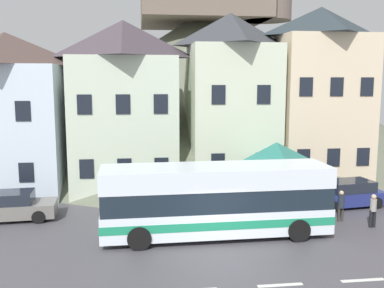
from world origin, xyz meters
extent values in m
cube|color=#4C494F|center=(0.00, 0.00, -0.03)|extent=(40.00, 60.00, 0.06)
cube|color=silver|center=(1.50, -2.19, 0.00)|extent=(1.60, 0.20, 0.01)
cube|color=silver|center=(4.50, -2.19, 0.00)|extent=(1.60, 0.20, 0.01)
cube|color=silver|center=(-11.14, 12.32, 3.93)|extent=(6.65, 6.65, 7.86)
pyramid|color=brown|center=(-11.14, 12.32, 8.85)|extent=(6.65, 6.65, 1.97)
cube|color=black|center=(-9.47, 8.97, 1.88)|extent=(0.80, 0.06, 1.10)
cube|color=black|center=(-9.47, 8.97, 5.30)|extent=(0.80, 0.06, 1.10)
cube|color=beige|center=(-4.07, 12.01, 4.18)|extent=(6.34, 6.03, 8.36)
pyramid|color=#473C46|center=(-4.07, 12.01, 9.49)|extent=(6.34, 6.03, 2.25)
cube|color=black|center=(-6.18, 8.97, 2.00)|extent=(0.80, 0.06, 1.10)
cube|color=black|center=(-4.07, 8.97, 2.00)|extent=(0.80, 0.06, 1.10)
cube|color=black|center=(-1.95, 8.97, 2.00)|extent=(0.80, 0.06, 1.10)
cube|color=black|center=(-6.18, 8.97, 5.63)|extent=(0.80, 0.06, 1.10)
cube|color=black|center=(-4.07, 8.97, 5.63)|extent=(0.80, 0.06, 1.10)
cube|color=black|center=(-1.95, 8.97, 5.63)|extent=(0.80, 0.06, 1.10)
cube|color=beige|center=(2.70, 12.09, 4.56)|extent=(5.35, 6.17, 9.12)
pyramid|color=#3A3C41|center=(2.70, 12.09, 10.14)|extent=(5.35, 6.17, 2.05)
cube|color=black|center=(1.36, 8.97, 2.18)|extent=(0.80, 0.06, 1.10)
cube|color=black|center=(4.03, 8.97, 2.18)|extent=(0.80, 0.06, 1.10)
cube|color=black|center=(1.36, 8.97, 6.14)|extent=(0.80, 0.06, 1.10)
cube|color=black|center=(4.03, 8.97, 6.14)|extent=(0.80, 0.06, 1.10)
cube|color=beige|center=(8.47, 11.61, 4.88)|extent=(5.68, 5.23, 9.77)
pyramid|color=#2C363B|center=(8.47, 11.61, 10.67)|extent=(5.68, 5.23, 1.81)
cube|color=black|center=(6.58, 8.97, 2.34)|extent=(0.80, 0.06, 1.10)
cube|color=black|center=(8.47, 8.97, 2.34)|extent=(0.80, 0.06, 1.10)
cube|color=black|center=(10.36, 8.97, 2.34)|extent=(0.80, 0.06, 1.10)
cube|color=black|center=(6.58, 8.97, 6.58)|extent=(0.80, 0.06, 1.10)
cube|color=black|center=(8.47, 8.97, 6.58)|extent=(0.80, 0.06, 1.10)
cube|color=black|center=(10.36, 8.97, 6.58)|extent=(0.80, 0.06, 1.10)
cone|color=#646956|center=(3.08, 28.13, 6.78)|extent=(43.85, 43.85, 13.55)
cube|color=white|center=(0.14, 2.86, 0.81)|extent=(10.17, 2.70, 1.12)
cube|color=#1E8C60|center=(0.14, 2.86, 0.87)|extent=(10.19, 2.72, 0.36)
cube|color=#19232D|center=(0.14, 2.86, 1.84)|extent=(10.07, 2.66, 0.94)
cube|color=white|center=(0.14, 2.86, 2.76)|extent=(10.17, 2.70, 0.88)
cube|color=#19232D|center=(5.22, 2.94, 1.84)|extent=(0.10, 2.12, 0.91)
cylinder|color=black|center=(3.56, 4.13, 0.50)|extent=(1.00, 0.30, 1.00)
cylinder|color=black|center=(3.61, 1.71, 0.50)|extent=(1.00, 0.30, 1.00)
cylinder|color=black|center=(-3.32, 4.01, 0.50)|extent=(1.00, 0.30, 1.00)
cylinder|color=black|center=(-3.28, 1.59, 0.50)|extent=(1.00, 0.30, 1.00)
cylinder|color=#473D33|center=(2.47, 8.26, 1.20)|extent=(0.14, 0.14, 2.40)
cylinder|color=#473D33|center=(5.77, 8.26, 1.20)|extent=(0.14, 0.14, 2.40)
cylinder|color=#473D33|center=(2.47, 4.96, 1.20)|extent=(0.14, 0.14, 2.40)
cylinder|color=#473D33|center=(5.77, 4.96, 1.20)|extent=(0.14, 0.14, 2.40)
pyramid|color=#287468|center=(4.12, 6.61, 3.04)|extent=(3.60, 3.60, 1.27)
cube|color=slate|center=(-9.68, 6.37, 0.52)|extent=(4.52, 2.07, 0.68)
cube|color=#1E232D|center=(-9.90, 6.35, 1.15)|extent=(2.75, 1.74, 0.57)
cylinder|color=black|center=(-8.29, 7.32, 0.32)|extent=(0.65, 0.24, 0.64)
cylinder|color=black|center=(-8.17, 5.62, 0.32)|extent=(0.65, 0.24, 0.64)
cube|color=navy|center=(8.15, 6.56, 0.52)|extent=(4.35, 2.36, 0.68)
cube|color=#1E232D|center=(8.36, 6.59, 1.16)|extent=(2.68, 1.91, 0.59)
cylinder|color=black|center=(6.93, 5.52, 0.32)|extent=(0.66, 0.29, 0.64)
cylinder|color=black|center=(6.68, 7.21, 0.32)|extent=(0.66, 0.29, 0.64)
cylinder|color=black|center=(9.63, 5.92, 0.32)|extent=(0.66, 0.29, 0.64)
cylinder|color=black|center=(9.38, 7.60, 0.32)|extent=(0.66, 0.29, 0.64)
cylinder|color=black|center=(7.69, 3.05, 0.42)|extent=(0.15, 0.15, 0.84)
cylinder|color=black|center=(7.87, 3.08, 0.42)|extent=(0.15, 0.15, 0.84)
cylinder|color=gray|center=(7.78, 3.07, 1.09)|extent=(0.30, 0.30, 0.59)
sphere|color=#D1AD89|center=(7.78, 3.07, 1.50)|extent=(0.23, 0.23, 0.23)
cylinder|color=#38332D|center=(5.27, 4.97, 0.41)|extent=(0.16, 0.16, 0.82)
cylinder|color=#38332D|center=(5.30, 5.18, 0.41)|extent=(0.16, 0.16, 0.82)
cylinder|color=#2D382D|center=(5.28, 5.08, 1.10)|extent=(0.34, 0.34, 0.66)
sphere|color=tan|center=(5.28, 5.08, 1.54)|extent=(0.23, 0.23, 0.23)
cylinder|color=#38332D|center=(6.78, 4.12, 0.37)|extent=(0.13, 0.13, 0.74)
cylinder|color=#38332D|center=(6.58, 4.09, 0.37)|extent=(0.13, 0.13, 0.74)
cylinder|color=#232B38|center=(6.68, 4.10, 1.01)|extent=(0.32, 0.32, 0.64)
sphere|color=#D1AD89|center=(6.68, 4.10, 1.45)|extent=(0.23, 0.23, 0.23)
cube|color=#33473D|center=(5.06, 9.10, 0.45)|extent=(1.72, 0.45, 0.08)
cube|color=#33473D|center=(5.06, 9.33, 0.67)|extent=(1.72, 0.06, 0.40)
cube|color=#2D2D33|center=(4.27, 9.10, 0.23)|extent=(0.08, 0.36, 0.45)
cube|color=#2D2D33|center=(5.84, 9.10, 0.23)|extent=(0.08, 0.36, 0.45)
camera|label=1|loc=(-3.24, -15.85, 6.95)|focal=40.97mm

